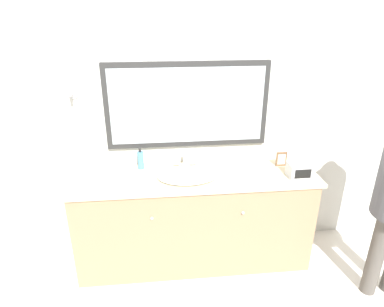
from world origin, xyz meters
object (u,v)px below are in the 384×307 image
appliance_box (300,170)px  picture_frame (281,159)px  sink_basin (187,175)px  soap_bottle (141,160)px

appliance_box → picture_frame: picture_frame is taller
sink_basin → appliance_box: size_ratio=2.62×
appliance_box → picture_frame: (-0.08, 0.21, 0.01)m
picture_frame → appliance_box: bearing=-69.0°
sink_basin → soap_bottle: bearing=153.0°
soap_bottle → appliance_box: size_ratio=1.05×
soap_bottle → picture_frame: size_ratio=1.50×
sink_basin → appliance_box: sink_basin is taller
appliance_box → picture_frame: size_ratio=1.43×
appliance_box → sink_basin: bearing=174.2°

